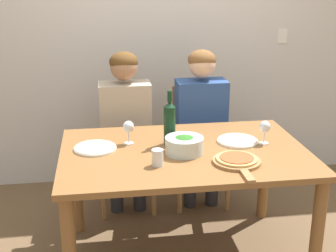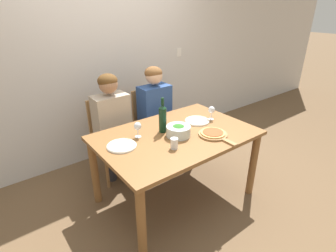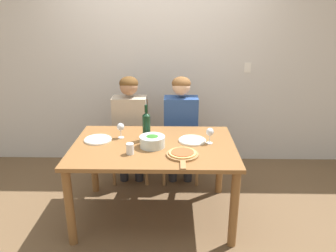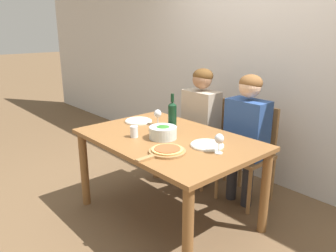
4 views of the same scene
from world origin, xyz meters
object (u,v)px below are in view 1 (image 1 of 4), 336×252
Objects in this scene: wine_glass_right at (265,128)px; chair_right at (198,139)px; broccoli_bowl at (184,145)px; dinner_plate_left at (95,148)px; dinner_plate_right at (237,141)px; water_tumbler at (158,158)px; person_man at (201,114)px; wine_bottle at (170,122)px; wine_glass_left at (128,128)px; pizza_on_board at (237,161)px; person_woman at (126,118)px; chair_left at (126,143)px.

chair_right is at bearing 107.52° from wine_glass_right.
chair_right is at bearing 72.72° from broccoli_bowl.
dinner_plate_right is (0.90, -0.00, 0.00)m from dinner_plate_left.
person_man is at bearing 64.05° from water_tumbler.
wine_glass_right is (0.53, 0.09, 0.05)m from broccoli_bowl.
wine_bottle reaches higher than broccoli_bowl.
dinner_plate_right is 0.70m from wine_glass_left.
dinner_plate_right is (0.43, -0.03, -0.13)m from wine_bottle.
dinner_plate_right is 0.63× the size of pizza_on_board.
person_man is 1.03m from dinner_plate_left.
wine_glass_left is at bearing 145.22° from pizza_on_board.
person_woman is 0.93m from dinner_plate_right.
person_woman is 12.93× the size of water_tumbler.
person_woman is at bearing 180.00° from person_man.
water_tumbler is at bearing -83.34° from chair_left.
chair_left reaches higher than pizza_on_board.
broccoli_bowl is 0.34m from pizza_on_board.
dinner_plate_left is (-0.53, 0.14, -0.04)m from broccoli_bowl.
wine_bottle is at bearing -68.61° from person_woman.
pizza_on_board is (-0.01, -0.97, 0.02)m from person_man.
water_tumbler is (0.12, -1.05, 0.30)m from chair_left.
broccoli_bowl is at bearing -170.84° from wine_glass_right.
wine_glass_right is (0.85, -0.12, 0.00)m from wine_glass_left.
chair_right is 0.97m from broccoli_bowl.
pizza_on_board is (0.57, -0.97, 0.02)m from person_woman.
person_man reaches higher than chair_right.
person_man is 8.22× the size of wine_glass_left.
chair_right reaches higher than pizza_on_board.
water_tumbler is at bearing -115.95° from person_man.
pizza_on_board is 2.76× the size of wine_glass_left.
chair_right is at bearing 89.69° from pizza_on_board.
pizza_on_board is (0.80, -0.34, 0.01)m from dinner_plate_left.
person_woman is 4.75× the size of dinner_plate_left.
wine_glass_right is at bearing -69.90° from person_man.
wine_bottle reaches higher than wine_glass_left.
wine_glass_right reaches higher than broccoli_bowl.
wine_glass_right reaches higher than dinner_plate_right.
wine_glass_right is (1.06, -0.05, 0.10)m from dinner_plate_left.
person_woman is at bearing 140.32° from wine_glass_right.
wine_bottle is 0.60m from wine_glass_right.
wine_glass_left is at bearing -91.15° from chair_left.
chair_left is 3.54× the size of dinner_plate_right.
chair_left is at bearing 117.88° from pizza_on_board.
person_woman is 0.83m from broccoli_bowl.
chair_left reaches higher than broccoli_bowl.
person_woman is 8.22× the size of wine_glass_right.
chair_left reaches higher than wine_glass_right.
broccoli_bowl is 0.24m from water_tumbler.
person_woman reaches higher than chair_left.
wine_bottle is (0.24, -0.72, 0.39)m from chair_left.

